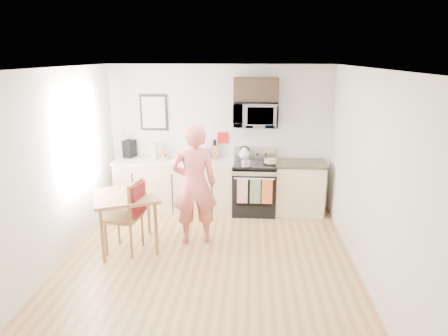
# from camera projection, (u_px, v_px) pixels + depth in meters

# --- Properties ---
(floor) EXTENTS (4.60, 4.60, 0.00)m
(floor) POSITION_uv_depth(u_px,v_px,m) (207.00, 265.00, 5.42)
(floor) COLOR #956239
(floor) RESTS_ON ground
(back_wall) EXTENTS (4.00, 0.04, 2.60)m
(back_wall) POSITION_uv_depth(u_px,v_px,m) (220.00, 138.00, 7.27)
(back_wall) COLOR beige
(back_wall) RESTS_ON floor
(front_wall) EXTENTS (4.00, 0.04, 2.60)m
(front_wall) POSITION_uv_depth(u_px,v_px,m) (171.00, 265.00, 2.85)
(front_wall) COLOR beige
(front_wall) RESTS_ON floor
(left_wall) EXTENTS (0.04, 4.60, 2.60)m
(left_wall) POSITION_uv_depth(u_px,v_px,m) (54.00, 171.00, 5.19)
(left_wall) COLOR beige
(left_wall) RESTS_ON floor
(right_wall) EXTENTS (0.04, 4.60, 2.60)m
(right_wall) POSITION_uv_depth(u_px,v_px,m) (367.00, 177.00, 4.93)
(right_wall) COLOR beige
(right_wall) RESTS_ON floor
(ceiling) EXTENTS (4.00, 4.60, 0.04)m
(ceiling) POSITION_uv_depth(u_px,v_px,m) (205.00, 68.00, 4.71)
(ceiling) COLOR white
(ceiling) RESTS_ON back_wall
(window) EXTENTS (0.06, 1.40, 1.50)m
(window) POSITION_uv_depth(u_px,v_px,m) (80.00, 139.00, 5.89)
(window) COLOR silver
(window) RESTS_ON left_wall
(cabinet_left) EXTENTS (2.10, 0.60, 0.90)m
(cabinet_left) POSITION_uv_depth(u_px,v_px,m) (175.00, 186.00, 7.26)
(cabinet_left) COLOR #D8BA8B
(cabinet_left) RESTS_ON floor
(countertop_left) EXTENTS (2.14, 0.64, 0.04)m
(countertop_left) POSITION_uv_depth(u_px,v_px,m) (174.00, 161.00, 7.14)
(countertop_left) COLOR beige
(countertop_left) RESTS_ON cabinet_left
(cabinet_right) EXTENTS (0.84, 0.60, 0.90)m
(cabinet_right) POSITION_uv_depth(u_px,v_px,m) (299.00, 189.00, 7.12)
(cabinet_right) COLOR #D8BA8B
(cabinet_right) RESTS_ON floor
(countertop_right) EXTENTS (0.88, 0.64, 0.04)m
(countertop_right) POSITION_uv_depth(u_px,v_px,m) (300.00, 163.00, 6.99)
(countertop_right) COLOR black
(countertop_right) RESTS_ON cabinet_right
(range) EXTENTS (0.76, 0.70, 1.16)m
(range) POSITION_uv_depth(u_px,v_px,m) (254.00, 189.00, 7.15)
(range) COLOR black
(range) RESTS_ON floor
(microwave) EXTENTS (0.76, 0.51, 0.42)m
(microwave) POSITION_uv_depth(u_px,v_px,m) (255.00, 114.00, 6.89)
(microwave) COLOR silver
(microwave) RESTS_ON back_wall
(upper_cabinet) EXTENTS (0.76, 0.35, 0.40)m
(upper_cabinet) POSITION_uv_depth(u_px,v_px,m) (256.00, 90.00, 6.82)
(upper_cabinet) COLOR black
(upper_cabinet) RESTS_ON back_wall
(wall_art) EXTENTS (0.50, 0.04, 0.65)m
(wall_art) POSITION_uv_depth(u_px,v_px,m) (154.00, 112.00, 7.20)
(wall_art) COLOR black
(wall_art) RESTS_ON back_wall
(wall_trivet) EXTENTS (0.20, 0.02, 0.20)m
(wall_trivet) POSITION_uv_depth(u_px,v_px,m) (223.00, 138.00, 7.25)
(wall_trivet) COLOR #B1120F
(wall_trivet) RESTS_ON back_wall
(person) EXTENTS (0.75, 0.58, 1.83)m
(person) POSITION_uv_depth(u_px,v_px,m) (194.00, 184.00, 5.87)
(person) COLOR #BD3534
(person) RESTS_ON floor
(dining_table) EXTENTS (1.00, 1.00, 0.83)m
(dining_table) POSITION_uv_depth(u_px,v_px,m) (126.00, 201.00, 5.74)
(dining_table) COLOR brown
(dining_table) RESTS_ON floor
(chair) EXTENTS (0.56, 0.51, 1.07)m
(chair) POSITION_uv_depth(u_px,v_px,m) (133.00, 207.00, 5.61)
(chair) COLOR brown
(chair) RESTS_ON floor
(knife_block) EXTENTS (0.12, 0.16, 0.23)m
(knife_block) POSITION_uv_depth(u_px,v_px,m) (215.00, 151.00, 7.26)
(knife_block) COLOR brown
(knife_block) RESTS_ON countertop_left
(utensil_crock) EXTENTS (0.12, 0.12, 0.36)m
(utensil_crock) POSITION_uv_depth(u_px,v_px,m) (207.00, 150.00, 7.24)
(utensil_crock) COLOR #B1120F
(utensil_crock) RESTS_ON countertop_left
(fruit_bowl) EXTENTS (0.27, 0.27, 0.09)m
(fruit_bowl) POSITION_uv_depth(u_px,v_px,m) (165.00, 156.00, 7.27)
(fruit_bowl) COLOR silver
(fruit_bowl) RESTS_ON countertop_left
(milk_carton) EXTENTS (0.11, 0.11, 0.28)m
(milk_carton) POSITION_uv_depth(u_px,v_px,m) (154.00, 151.00, 7.18)
(milk_carton) COLOR tan
(milk_carton) RESTS_ON countertop_left
(coffee_maker) EXTENTS (0.23, 0.28, 0.31)m
(coffee_maker) POSITION_uv_depth(u_px,v_px,m) (129.00, 149.00, 7.31)
(coffee_maker) COLOR black
(coffee_maker) RESTS_ON countertop_left
(bread_bag) EXTENTS (0.31, 0.20, 0.10)m
(bread_bag) POSITION_uv_depth(u_px,v_px,m) (201.00, 160.00, 6.90)
(bread_bag) COLOR tan
(bread_bag) RESTS_ON countertop_left
(cake) EXTENTS (0.25, 0.25, 0.08)m
(cake) POSITION_uv_depth(u_px,v_px,m) (270.00, 161.00, 6.96)
(cake) COLOR black
(cake) RESTS_ON range
(kettle) EXTENTS (0.21, 0.21, 0.26)m
(kettle) POSITION_uv_depth(u_px,v_px,m) (244.00, 154.00, 7.18)
(kettle) COLOR silver
(kettle) RESTS_ON range
(pot) EXTENTS (0.18, 0.31, 0.09)m
(pot) POSITION_uv_depth(u_px,v_px,m) (246.00, 163.00, 6.80)
(pot) COLOR silver
(pot) RESTS_ON range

